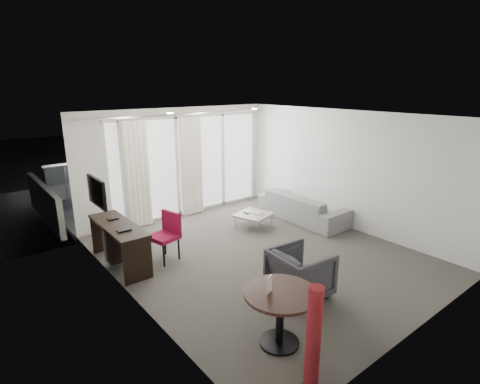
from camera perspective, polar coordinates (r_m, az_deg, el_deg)
floor at (r=7.24m, az=2.99°, el=-9.44°), size 5.00×6.00×0.00m
ceiling at (r=6.55m, az=3.33°, el=11.54°), size 5.00×6.00×0.00m
wall_left at (r=5.52m, az=-16.73°, el=-3.85°), size 0.00×6.00×2.60m
wall_right at (r=8.60m, az=15.76°, el=3.29°), size 0.00×6.00×2.60m
wall_front at (r=5.07m, az=26.38°, el=-6.71°), size 5.00×0.00×2.60m
window_panel at (r=9.33m, az=-7.70°, el=4.10°), size 4.00×0.02×2.38m
window_frame at (r=9.32m, az=-7.65°, el=4.09°), size 4.10×0.06×2.44m
curtain_left at (r=8.55m, az=-15.48°, el=2.56°), size 0.60×0.20×2.38m
curtain_right at (r=9.17m, az=-7.44°, el=3.90°), size 0.60×0.20×2.38m
curtain_track at (r=8.86m, az=-9.14°, el=11.59°), size 4.80×0.04×0.04m
downlight_a at (r=7.35m, az=-10.62°, el=11.72°), size 0.12×0.12×0.02m
downlight_b at (r=8.54m, az=2.19°, el=12.56°), size 0.12×0.12×0.02m
desk at (r=7.02m, az=-17.87°, el=-7.66°), size 0.51×1.63×0.77m
tv at (r=6.84m, az=-21.02°, el=0.01°), size 0.05×0.80×0.50m
desk_chair at (r=6.96m, az=-11.54°, el=-6.81°), size 0.59×0.57×0.89m
round_table at (r=4.86m, az=6.11°, el=-18.56°), size 1.10×1.10×0.72m
menu_card at (r=4.65m, az=4.48°, el=-15.02°), size 0.11×0.07×0.21m
red_lamp at (r=4.12m, az=11.07°, el=-21.54°), size 0.30×0.30×1.25m
tub_armchair at (r=5.86m, az=9.17°, el=-12.06°), size 0.88×0.86×0.75m
coffee_table at (r=8.46m, az=2.05°, el=-4.37°), size 0.88×0.88×0.32m
remote at (r=8.41m, az=0.92°, el=-3.03°), size 0.07×0.18×0.02m
magazine at (r=8.47m, az=2.55°, el=-2.92°), size 0.27×0.32×0.02m
sofa at (r=8.98m, az=9.49°, el=-2.22°), size 0.87×2.24×0.65m
terrace_slab at (r=10.94m, az=-11.54°, el=-1.11°), size 5.60×3.00×0.12m
rattan_chair_a at (r=11.19m, az=-10.28°, el=2.04°), size 0.72×0.72×0.90m
rattan_chair_b at (r=11.03m, az=-4.46°, el=1.97°), size 0.78×0.78×0.86m
rattan_table at (r=10.40m, az=-5.85°, el=-0.13°), size 0.47×0.47×0.45m
balustrade at (r=12.07m, az=-14.85°, el=3.05°), size 5.50×0.06×1.05m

